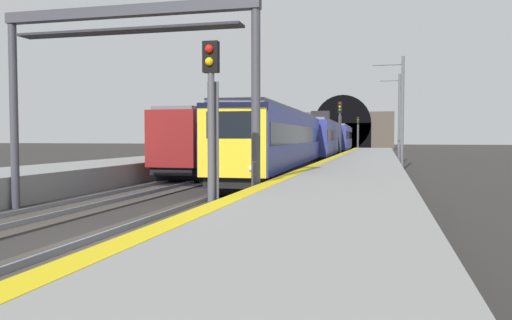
{
  "coord_description": "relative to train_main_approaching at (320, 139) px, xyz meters",
  "views": [
    {
      "loc": [
        -10.69,
        -5.85,
        2.51
      ],
      "look_at": [
        14.45,
        0.44,
        1.33
      ],
      "focal_mm": 36.08,
      "sensor_mm": 36.0,
      "label": 1
    }
  ],
  "objects": [
    {
      "name": "ground_plane",
      "position": [
        -37.64,
        0.0,
        -2.28
      ],
      "size": [
        320.0,
        320.0,
        0.0
      ],
      "primitive_type": "plane",
      "color": "#302D2B"
    },
    {
      "name": "platform_right_edge_strip",
      "position": [
        -37.64,
        -2.47,
        -1.18
      ],
      "size": [
        112.0,
        0.5,
        0.01
      ],
      "primitive_type": "cube",
      "color": "yellow",
      "rests_on": "platform_right"
    },
    {
      "name": "platform_right",
      "position": [
        -37.64,
        -4.46,
        -1.73
      ],
      "size": [
        112.0,
        4.48,
        1.1
      ],
      "primitive_type": "cube",
      "color": "gray",
      "rests_on": "ground_plane"
    },
    {
      "name": "train_main_approaching",
      "position": [
        0.0,
        0.0,
        0.0
      ],
      "size": [
        59.88,
        3.34,
        4.91
      ],
      "rotation": [
        0.0,
        0.0,
        3.17
      ],
      "color": "navy",
      "rests_on": "ground_plane"
    },
    {
      "name": "track_main_line",
      "position": [
        -37.64,
        0.0,
        -2.24
      ],
      "size": [
        160.0,
        2.97,
        0.21
      ],
      "color": "#423D38",
      "rests_on": "ground_plane"
    },
    {
      "name": "railway_signal_mid",
      "position": [
        0.32,
        -1.78,
        1.2
      ],
      "size": [
        0.39,
        0.38,
        5.79
      ],
      "rotation": [
        0.0,
        0.0,
        3.14
      ],
      "color": "#38383D",
      "rests_on": "ground_plane"
    },
    {
      "name": "railway_signal_far",
      "position": [
        34.19,
        -1.78,
        1.11
      ],
      "size": [
        0.39,
        0.38,
        5.63
      ],
      "rotation": [
        0.0,
        0.0,
        3.14
      ],
      "color": "#4C4C54",
      "rests_on": "ground_plane"
    },
    {
      "name": "overhead_signal_gantry",
      "position": [
        -33.04,
        2.31,
        2.87
      ],
      "size": [
        0.7,
        8.93,
        6.74
      ],
      "color": "#3F3F47",
      "rests_on": "ground_plane"
    },
    {
      "name": "catenary_mast_far",
      "position": [
        -9.24,
        -7.07,
        2.03
      ],
      "size": [
        0.22,
        2.29,
        8.36
      ],
      "color": "#595B60",
      "rests_on": "ground_plane"
    },
    {
      "name": "railway_signal_near",
      "position": [
        -36.5,
        -1.78,
        0.56
      ],
      "size": [
        0.39,
        0.38,
        4.8
      ],
      "rotation": [
        0.0,
        0.0,
        3.14
      ],
      "color": "#4C4C54",
      "rests_on": "ground_plane"
    },
    {
      "name": "tunnel_portal",
      "position": [
        56.68,
        2.31,
        1.47
      ],
      "size": [
        3.03,
        20.02,
        11.21
      ],
      "color": "#51473D",
      "rests_on": "ground_plane"
    },
    {
      "name": "catenary_mast_near",
      "position": [
        -0.68,
        -7.08,
        1.87
      ],
      "size": [
        0.22,
        1.8,
        8.1
      ],
      "color": "#595B60",
      "rests_on": "ground_plane"
    },
    {
      "name": "train_adjacent_platform",
      "position": [
        7.66,
        4.61,
        0.06
      ],
      "size": [
        62.95,
        3.2,
        5.0
      ],
      "rotation": [
        0.0,
        0.0,
        -0.02
      ],
      "color": "maroon",
      "rests_on": "ground_plane"
    }
  ]
}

